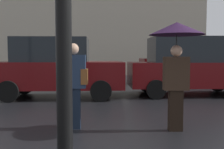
# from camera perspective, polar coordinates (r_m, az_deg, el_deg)

# --- Properties ---
(pedestrian_with_umbrella) EXTENTS (0.99, 0.99, 1.94)m
(pedestrian_with_umbrella) POSITION_cam_1_polar(r_m,az_deg,el_deg) (4.90, 13.57, 6.25)
(pedestrian_with_umbrella) COLOR black
(pedestrian_with_umbrella) RESTS_ON ground
(pedestrian_with_bag) EXTENTS (0.49, 0.24, 1.58)m
(pedestrian_with_bag) POSITION_cam_1_polar(r_m,az_deg,el_deg) (4.97, -8.03, -1.30)
(pedestrian_with_bag) COLOR black
(pedestrian_with_bag) RESTS_ON ground
(parked_car_left) EXTENTS (4.15, 1.88, 1.92)m
(parked_car_left) POSITION_cam_1_polar(r_m,az_deg,el_deg) (8.81, -11.62, 1.43)
(parked_car_left) COLOR #590C0F
(parked_car_left) RESTS_ON ground
(parked_car_right) EXTENTS (4.18, 1.91, 1.98)m
(parked_car_right) POSITION_cam_1_polar(r_m,az_deg,el_deg) (9.57, 15.89, 1.66)
(parked_car_right) COLOR #590C0F
(parked_car_right) RESTS_ON ground
(parked_car_distant) EXTENTS (4.33, 1.98, 1.96)m
(parked_car_distant) POSITION_cam_1_polar(r_m,az_deg,el_deg) (13.60, 15.11, 2.34)
(parked_car_distant) COLOR #590C0F
(parked_car_distant) RESTS_ON ground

